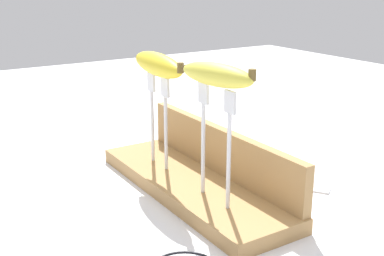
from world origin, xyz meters
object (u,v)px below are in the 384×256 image
fork_fallen_near (210,153)px  fork_stand_left (159,112)px  fork_fallen_far (300,186)px  banana_raised_right (217,75)px  banana_raised_left (158,64)px  fork_stand_right (216,134)px

fork_fallen_near → fork_stand_left: bearing=-70.9°
fork_fallen_far → banana_raised_right: bearing=-89.1°
banana_raised_left → fork_fallen_far: 0.36m
fork_stand_left → banana_raised_left: size_ratio=0.91×
fork_stand_left → banana_raised_right: banana_raised_right is taller
banana_raised_right → fork_fallen_near: 0.38m
banana_raised_left → fork_fallen_far: banana_raised_left is taller
fork_stand_left → fork_fallen_near: (-0.06, 0.16, -0.13)m
fork_stand_left → banana_raised_left: banana_raised_left is taller
banana_raised_left → fork_fallen_near: banana_raised_left is taller
fork_fallen_far → fork_fallen_near: bearing=-170.7°
banana_raised_left → banana_raised_right: 0.19m
fork_fallen_near → fork_fallen_far: bearing=9.3°
banana_raised_right → fork_fallen_far: (-0.00, 0.21, -0.24)m
banana_raised_right → fork_fallen_near: (-0.25, 0.16, -0.24)m
fork_stand_left → fork_fallen_far: 0.31m
fork_stand_left → fork_fallen_near: fork_stand_left is taller
fork_fallen_near → fork_fallen_far: same height
fork_stand_right → fork_fallen_far: bearing=90.9°
banana_raised_left → fork_fallen_far: (0.19, 0.21, -0.23)m
banana_raised_left → fork_fallen_near: 0.29m
fork_fallen_far → fork_stand_right: bearing=-89.1°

